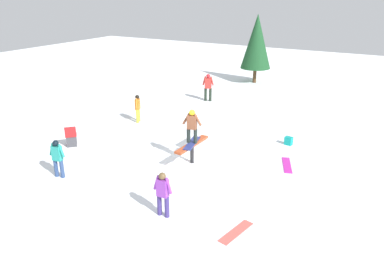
# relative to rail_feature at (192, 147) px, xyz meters

# --- Properties ---
(ground_plane) EXTENTS (60.00, 60.00, 0.00)m
(ground_plane) POSITION_rel_rail_feature_xyz_m (0.00, 0.00, -0.64)
(ground_plane) COLOR white
(rail_feature) EXTENTS (1.93, 0.36, 0.77)m
(rail_feature) POSITION_rel_rail_feature_xyz_m (0.00, 0.00, 0.00)
(rail_feature) COLOR black
(rail_feature) RESTS_ON ground
(snow_kicker_ramp) EXTENTS (1.86, 1.57, 0.62)m
(snow_kicker_ramp) POSITION_rel_rail_feature_xyz_m (-1.71, 0.07, -0.33)
(snow_kicker_ramp) COLOR white
(snow_kicker_ramp) RESTS_ON ground
(main_rider_on_rail) EXTENTS (1.35, 0.73, 1.29)m
(main_rider_on_rail) POSITION_rel_rail_feature_xyz_m (0.00, 0.00, 0.77)
(main_rider_on_rail) COLOR navy
(main_rider_on_rail) RESTS_ON rail_feature
(bystander_orange) EXTENTS (0.57, 0.30, 1.35)m
(bystander_orange) POSITION_rel_rail_feature_xyz_m (-2.71, -4.53, 0.12)
(bystander_orange) COLOR gold
(bystander_orange) RESTS_ON ground
(bystander_purple) EXTENTS (0.20, 0.62, 1.36)m
(bystander_purple) POSITION_rel_rail_feature_xyz_m (3.44, 1.01, 0.12)
(bystander_purple) COLOR navy
(bystander_purple) RESTS_ON ground
(bystander_red) EXTENTS (0.31, 0.67, 1.57)m
(bystander_red) POSITION_rel_rail_feature_xyz_m (-7.65, -3.27, 0.24)
(bystander_red) COLOR black
(bystander_red) RESTS_ON ground
(bystander_teal) EXTENTS (0.24, 0.62, 1.35)m
(bystander_teal) POSITION_rel_rail_feature_xyz_m (3.22, -3.40, 0.12)
(bystander_teal) COLOR navy
(bystander_teal) RESTS_ON ground
(loose_snowboard_magenta) EXTENTS (1.33, 0.72, 0.02)m
(loose_snowboard_magenta) POSITION_rel_rail_feature_xyz_m (-1.51, 3.15, -0.63)
(loose_snowboard_magenta) COLOR #C0239F
(loose_snowboard_magenta) RESTS_ON ground
(loose_snowboard_coral) EXTENTS (1.28, 0.53, 0.02)m
(loose_snowboard_coral) POSITION_rel_rail_feature_xyz_m (3.15, 3.13, -0.63)
(loose_snowboard_coral) COLOR #EC5A50
(loose_snowboard_coral) RESTS_ON ground
(folding_chair) EXTENTS (0.62, 0.62, 0.88)m
(folding_chair) POSITION_rel_rail_feature_xyz_m (1.06, -5.08, -0.23)
(folding_chair) COLOR #3F3F44
(folding_chair) RESTS_ON ground
(backpack_on_snow) EXTENTS (0.27, 0.33, 0.34)m
(backpack_on_snow) POSITION_rel_rail_feature_xyz_m (-3.46, 2.64, -0.47)
(backpack_on_snow) COLOR teal
(backpack_on_snow) RESTS_ON ground
(pine_tree_near) EXTENTS (2.02, 2.02, 4.60)m
(pine_tree_near) POSITION_rel_rail_feature_xyz_m (-13.30, -2.55, 2.16)
(pine_tree_near) COLOR #4C331E
(pine_tree_near) RESTS_ON ground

